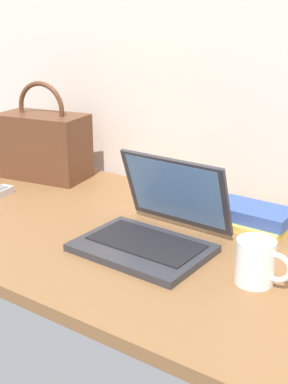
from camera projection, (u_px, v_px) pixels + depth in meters
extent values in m
cube|color=brown|center=(129.00, 237.00, 1.33)|extent=(1.60, 0.76, 0.03)
cube|color=#2D2D33|center=(142.00, 248.00, 1.21)|extent=(0.32, 0.23, 0.02)
cube|color=black|center=(146.00, 242.00, 1.22)|extent=(0.27, 0.15, 0.00)
cube|color=#2D2D33|center=(176.00, 192.00, 1.28)|extent=(0.30, 0.09, 0.19)
cube|color=#4C72A5|center=(174.00, 191.00, 1.28)|extent=(0.27, 0.07, 0.17)
cylinder|color=white|center=(255.00, 262.00, 1.06)|extent=(0.08, 0.08, 0.10)
torus|color=white|center=(277.00, 268.00, 1.03)|extent=(0.07, 0.01, 0.07)
cylinder|color=brown|center=(257.00, 243.00, 1.04)|extent=(0.07, 0.07, 0.00)
cube|color=#59331E|center=(44.00, 146.00, 1.73)|extent=(0.32, 0.21, 0.22)
torus|color=#59331E|center=(41.00, 108.00, 1.69)|extent=(0.18, 0.05, 0.18)
cube|color=#D8BF4C|center=(253.00, 222.00, 1.35)|extent=(0.21, 0.16, 0.02)
cube|color=#334C99|center=(254.00, 213.00, 1.34)|extent=(0.20, 0.12, 0.03)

